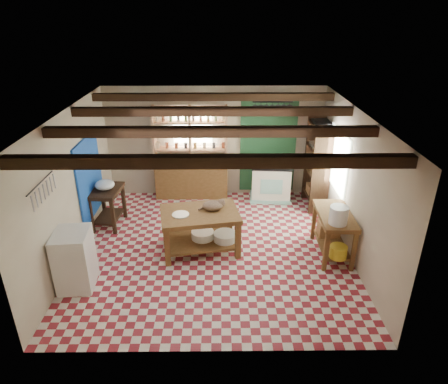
{
  "coord_description": "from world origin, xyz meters",
  "views": [
    {
      "loc": [
        0.14,
        -6.43,
        4.19
      ],
      "look_at": [
        0.2,
        0.3,
        1.04
      ],
      "focal_mm": 32.0,
      "sensor_mm": 36.0,
      "label": 1
    }
  ],
  "objects_px": {
    "stove": "(271,182)",
    "prep_table": "(108,207)",
    "white_cabinet": "(75,259)",
    "right_counter": "(333,234)",
    "work_table": "(200,231)",
    "cat": "(213,206)"
  },
  "relations": [
    {
      "from": "stove",
      "to": "white_cabinet",
      "type": "distance_m",
      "value": 4.78
    },
    {
      "from": "right_counter",
      "to": "cat",
      "type": "bearing_deg",
      "value": 174.63
    },
    {
      "from": "cat",
      "to": "white_cabinet",
      "type": "bearing_deg",
      "value": -172.96
    },
    {
      "from": "stove",
      "to": "white_cabinet",
      "type": "relative_size",
      "value": 0.93
    },
    {
      "from": "work_table",
      "to": "cat",
      "type": "height_order",
      "value": "cat"
    },
    {
      "from": "stove",
      "to": "prep_table",
      "type": "height_order",
      "value": "stove"
    },
    {
      "from": "work_table",
      "to": "right_counter",
      "type": "height_order",
      "value": "right_counter"
    },
    {
      "from": "work_table",
      "to": "prep_table",
      "type": "distance_m",
      "value": 2.18
    },
    {
      "from": "work_table",
      "to": "cat",
      "type": "relative_size",
      "value": 3.73
    },
    {
      "from": "right_counter",
      "to": "work_table",
      "type": "bearing_deg",
      "value": 177.42
    },
    {
      "from": "prep_table",
      "to": "right_counter",
      "type": "height_order",
      "value": "right_counter"
    },
    {
      "from": "stove",
      "to": "prep_table",
      "type": "distance_m",
      "value": 3.72
    },
    {
      "from": "stove",
      "to": "cat",
      "type": "xyz_separation_m",
      "value": [
        -1.33,
        -2.08,
        0.44
      ]
    },
    {
      "from": "cat",
      "to": "right_counter",
      "type": "bearing_deg",
      "value": -26.39
    },
    {
      "from": "stove",
      "to": "work_table",
      "type": "bearing_deg",
      "value": -121.24
    },
    {
      "from": "prep_table",
      "to": "stove",
      "type": "bearing_deg",
      "value": 23.89
    },
    {
      "from": "stove",
      "to": "prep_table",
      "type": "xyz_separation_m",
      "value": [
        -3.52,
        -1.22,
        -0.03
      ]
    },
    {
      "from": "white_cabinet",
      "to": "stove",
      "type": "bearing_deg",
      "value": 37.4
    },
    {
      "from": "work_table",
      "to": "right_counter",
      "type": "bearing_deg",
      "value": -13.59
    },
    {
      "from": "prep_table",
      "to": "work_table",
      "type": "bearing_deg",
      "value": -21.35
    },
    {
      "from": "work_table",
      "to": "prep_table",
      "type": "xyz_separation_m",
      "value": [
        -1.95,
        0.96,
        0.01
      ]
    },
    {
      "from": "prep_table",
      "to": "white_cabinet",
      "type": "bearing_deg",
      "value": -85.74
    }
  ]
}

